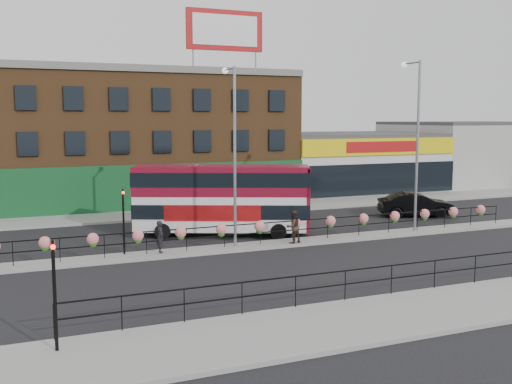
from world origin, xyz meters
name	(u,v)px	position (x,y,z in m)	size (l,w,h in m)	color
ground	(278,245)	(0.00, 0.00, 0.00)	(120.00, 120.00, 0.00)	black
south_pavement	(424,311)	(0.00, -12.00, 0.07)	(60.00, 4.00, 0.15)	gray
north_pavement	(207,211)	(0.00, 12.00, 0.07)	(60.00, 4.00, 0.15)	gray
median	(278,244)	(0.00, 0.00, 0.07)	(60.00, 1.60, 0.15)	gray
yellow_line_inner	(385,295)	(0.00, -9.70, 0.01)	(60.00, 0.10, 0.01)	gold
yellow_line_outer	(387,296)	(0.00, -9.88, 0.01)	(60.00, 0.10, 0.01)	gold
brick_building	(128,138)	(-4.00, 19.96, 5.13)	(25.00, 12.21, 10.30)	brown
supermarket	(344,162)	(16.00, 19.90, 2.65)	(15.00, 12.25, 5.30)	silver
warehouse_east	(468,153)	(30.75, 20.00, 3.15)	(14.50, 12.00, 6.30)	#A3A39E
billboard	(225,31)	(2.50, 14.99, 13.18)	(6.00, 0.29, 4.40)	#A00F11
median_railing	(278,226)	(0.00, 0.00, 1.05)	(30.04, 0.56, 1.23)	black
south_railing	(345,278)	(-2.00, -10.10, 0.96)	(20.04, 0.05, 1.12)	black
double_decker_bus	(223,193)	(-1.80, 3.62, 2.46)	(10.03, 6.11, 4.01)	silver
car	(416,205)	(12.54, 4.73, 0.82)	(5.28, 3.53, 1.65)	black
pedestrian_a	(160,237)	(-6.30, 0.05, 0.95)	(0.43, 0.61, 1.59)	black
pedestrian_b	(293,227)	(0.69, -0.42, 1.02)	(0.97, 0.82, 1.74)	#33261E
lamp_column_west	(233,141)	(-2.41, 0.26, 5.56)	(0.33, 1.60, 9.13)	gray
lamp_column_east	(415,131)	(8.76, 0.16, 5.97)	(0.35, 1.72, 9.82)	gray
traffic_light_south	(54,271)	(-12.00, -11.01, 2.47)	(0.15, 0.28, 3.65)	black
traffic_light_median	(123,207)	(-8.00, 0.39, 2.47)	(0.15, 0.28, 3.65)	black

